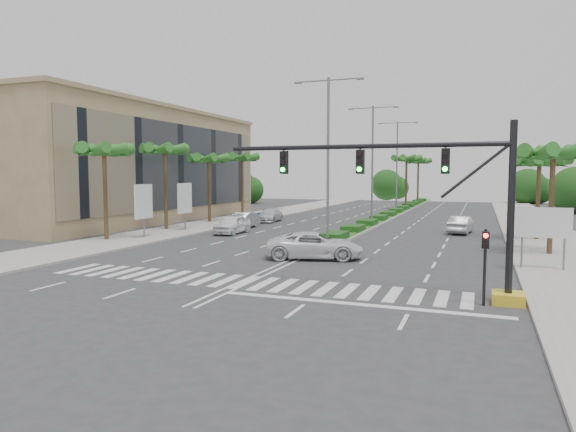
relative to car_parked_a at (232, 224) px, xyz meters
The scene contains 28 objects.
ground 20.43m from the car_parked_a, 61.49° to the right, with size 160.00×160.00×0.00m, color #333335.
footpath_right 25.04m from the car_parked_a, ahead, with size 6.00×120.00×0.15m, color gray.
footpath_left 5.87m from the car_parked_a, 159.32° to the left, with size 6.00×120.00×0.15m, color gray.
median 28.77m from the car_parked_a, 70.19° to the left, with size 2.20×75.00×0.20m, color gray.
median_grass 28.77m from the car_parked_a, 70.19° to the left, with size 1.80×75.00×0.04m, color #286221.
building 18.87m from the car_parked_a, 153.63° to the left, with size 12.00×36.00×12.00m, color tan.
signal_gantry 26.28m from the car_parked_a, 43.33° to the right, with size 12.60×1.20×7.20m.
pedestrian_signal 27.61m from the car_parked_a, 42.46° to the right, with size 0.28×0.36×3.00m.
direction_sign 25.34m from the car_parked_a, 23.17° to the right, with size 2.70×0.11×3.40m.
billboard_near 7.91m from the car_parked_a, 128.66° to the right, with size 0.18×2.10×4.35m.
billboard_far 5.22m from the car_parked_a, behind, with size 0.18×2.10×4.35m.
palm_left_near 11.97m from the car_parked_a, 130.38° to the right, with size 4.57×4.68×7.55m.
palm_left_mid 9.22m from the car_parked_a, behind, with size 4.57×4.68×7.95m.
palm_left_far 11.96m from the car_parked_a, 129.97° to the left, with size 4.57×4.68×7.35m.
palm_left_end 18.45m from the car_parked_a, 112.81° to the left, with size 4.57×4.68×7.75m.
palm_right_near 25.15m from the car_parked_a, ahead, with size 4.57×4.68×7.05m.
palm_right_far 25.11m from the car_parked_a, ahead, with size 4.57×4.68×6.75m.
palm_median_a 38.84m from the car_parked_a, 75.27° to the left, with size 4.57×4.68×8.05m.
palm_median_b 53.34m from the car_parked_a, 79.40° to the left, with size 4.57×4.68×8.05m.
streetlight_near 12.11m from the car_parked_a, 22.02° to the right, with size 5.10×0.25×12.00m.
streetlight_mid 16.63m from the car_parked_a, 51.05° to the left, with size 5.10×0.25×12.00m.
streetlight_far 30.30m from the car_parked_a, 70.85° to the left, with size 5.10×0.25×12.00m.
car_parked_a is the anchor object (origin of this frame).
car_parked_b 4.39m from the car_parked_a, 104.15° to the left, with size 1.62×4.65×1.53m, color #9FA0A4.
car_parked_c 12.39m from the car_parked_a, 99.55° to the left, with size 2.14×4.64×1.29m, color #2E4B8D.
car_parked_d 11.68m from the car_parked_a, 96.52° to the left, with size 1.94×4.77×1.38m, color silver.
car_crossing 14.81m from the car_parked_a, 43.42° to the right, with size 2.69×5.83×1.62m, color white.
car_right 19.88m from the car_parked_a, 21.04° to the left, with size 1.61×4.62×1.52m, color #A2A3A7.
Camera 1 is at (10.40, -21.70, 5.10)m, focal length 32.00 mm.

